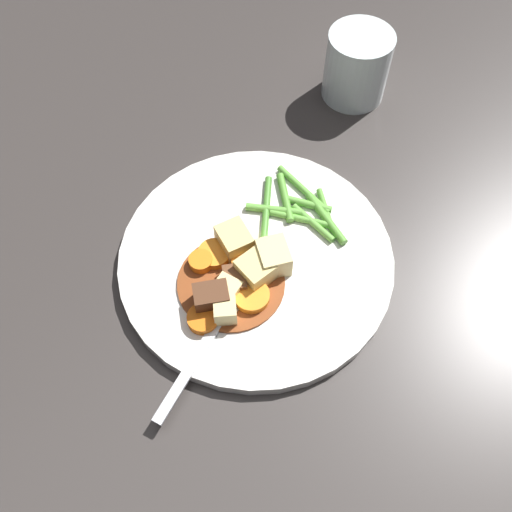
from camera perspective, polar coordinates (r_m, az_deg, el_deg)
The scene contains 26 objects.
ground_plane at distance 0.61m, azimuth 0.00°, elevation -0.67°, with size 3.00×3.00×0.00m, color #383330.
dinner_plate at distance 0.60m, azimuth 0.00°, elevation -0.34°, with size 0.29×0.29×0.01m, color white.
stew_sauce at distance 0.58m, azimuth -2.50°, elevation -2.69°, with size 0.11×0.11×0.00m, color brown.
carrot_slice_0 at distance 0.59m, azimuth -4.16°, elevation 0.14°, with size 0.03×0.03×0.01m, color orange.
carrot_slice_1 at distance 0.56m, azimuth -5.31°, elevation -6.26°, with size 0.03×0.03×0.01m, color orange.
carrot_slice_2 at distance 0.58m, azimuth -1.03°, elevation -0.91°, with size 0.02×0.02×0.01m, color orange.
carrot_slice_3 at distance 0.56m, azimuth -0.44°, elevation -4.08°, with size 0.04×0.04×0.01m, color orange.
carrot_slice_4 at distance 0.58m, azimuth -5.51°, elevation -0.61°, with size 0.02×0.02×0.01m, color orange.
potato_chunk_0 at distance 0.57m, azimuth 0.00°, elevation -1.41°, with size 0.03×0.03×0.03m, color #E5CC7A.
potato_chunk_1 at distance 0.56m, azimuth -2.97°, elevation -3.44°, with size 0.02×0.02×0.02m, color #EAD68C.
potato_chunk_2 at distance 0.55m, azimuth -3.10°, elevation -5.33°, with size 0.02×0.03×0.02m, color #EAD68C.
potato_chunk_3 at distance 0.58m, azimuth 1.75°, elevation -0.14°, with size 0.03×0.03×0.03m, color #EAD68C.
potato_chunk_4 at distance 0.59m, azimuth -2.17°, elevation 1.56°, with size 0.03×0.04×0.03m, color #E5CC7A.
meat_chunk_0 at distance 0.57m, azimuth -2.14°, elevation -2.40°, with size 0.03×0.02×0.02m, color brown.
meat_chunk_1 at distance 0.56m, azimuth -4.46°, elevation -4.17°, with size 0.03×0.02×0.03m, color #56331E.
green_bean_0 at distance 0.62m, azimuth 6.99°, elevation 3.74°, with size 0.01×0.01×0.07m, color #599E38.
green_bean_1 at distance 0.63m, azimuth 5.15°, elevation 5.18°, with size 0.01×0.01×0.05m, color #66AD42.
green_bean_2 at distance 0.61m, azimuth 5.71°, elevation 3.29°, with size 0.01×0.01×0.06m, color #66AD42.
green_bean_3 at distance 0.62m, azimuth 1.82°, elevation 4.64°, with size 0.01×0.01×0.06m, color #66AD42.
green_bean_4 at distance 0.62m, azimuth 4.54°, elevation 3.68°, with size 0.01×0.01×0.07m, color #66AD42.
green_bean_5 at distance 0.63m, azimuth 2.91°, elevation 5.85°, with size 0.01×0.01×0.06m, color #599E38.
green_bean_6 at distance 0.62m, azimuth 1.03°, elevation 4.77°, with size 0.01×0.01×0.08m, color #4C8E33.
green_bean_7 at distance 0.63m, azimuth 6.96°, elevation 4.57°, with size 0.01×0.01×0.06m, color #599E38.
green_bean_8 at distance 0.64m, azimuth 4.75°, elevation 6.61°, with size 0.01×0.01×0.08m, color #66AD42.
fork at distance 0.55m, azimuth -4.60°, elevation -7.94°, with size 0.17×0.07×0.00m.
water_glass at distance 0.75m, azimuth 10.02°, elevation 18.15°, with size 0.08×0.08×0.09m, color silver.
Camera 1 is at (0.21, 0.22, 0.52)m, focal length 40.13 mm.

